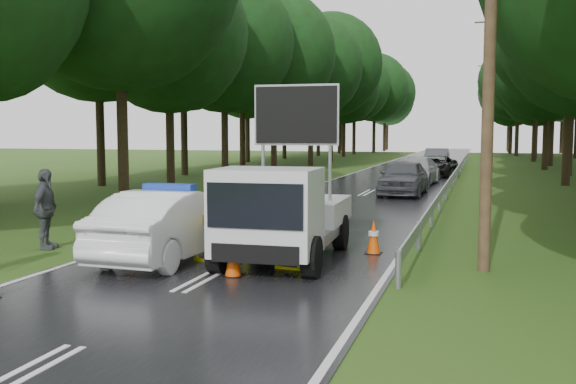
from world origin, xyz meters
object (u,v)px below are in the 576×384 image
at_px(barrier, 246,229).
at_px(officer, 252,213).
at_px(civilian, 271,219).
at_px(queue_car_first, 404,177).
at_px(work_truck, 282,215).
at_px(queue_car_second, 416,171).
at_px(queue_car_fourth, 437,159).
at_px(police_sedan, 170,225).
at_px(queue_car_third, 436,166).

xyz_separation_m(barrier, officer, (-0.55, 1.91, 0.08)).
xyz_separation_m(civilian, queue_car_first, (1.07, 15.81, -0.14)).
relative_size(work_truck, barrier, 1.96).
bearing_deg(barrier, civilian, 72.76).
relative_size(queue_car_second, queue_car_fourth, 1.06).
relative_size(officer, civilian, 0.93).
bearing_deg(queue_car_first, police_sedan, -99.82).
xyz_separation_m(officer, queue_car_second, (1.92, 20.60, -0.15)).
height_order(police_sedan, work_truck, work_truck).
distance_m(police_sedan, queue_car_second, 22.59).
bearing_deg(queue_car_second, civilian, -87.65).
bearing_deg(queue_car_fourth, police_sedan, -94.35).
height_order(work_truck, officer, work_truck).
distance_m(civilian, queue_car_first, 15.84).
xyz_separation_m(police_sedan, civilian, (2.19, 0.55, 0.17)).
bearing_deg(police_sedan, queue_car_first, -100.31).
height_order(work_truck, queue_car_second, work_truck).
bearing_deg(queue_car_third, queue_car_second, -88.97).
xyz_separation_m(work_truck, barrier, (-0.62, -0.63, -0.26)).
relative_size(work_truck, officer, 2.83).
distance_m(police_sedan, queue_car_fourth, 37.94).
relative_size(officer, queue_car_third, 0.36).
height_order(work_truck, barrier, work_truck).
height_order(barrier, queue_car_first, queue_car_first).
bearing_deg(work_truck, queue_car_second, 85.76).
relative_size(police_sedan, queue_car_fourth, 0.99).
bearing_deg(barrier, queue_car_second, 93.93).
distance_m(barrier, queue_car_first, 16.58).
distance_m(work_truck, queue_car_first, 15.91).
relative_size(civilian, queue_car_third, 0.39).
distance_m(queue_car_first, queue_car_fourth, 21.44).
height_order(civilian, queue_car_third, civilian).
relative_size(barrier, officer, 1.44).
bearing_deg(barrier, work_truck, 52.83).
distance_m(work_truck, queue_car_third, 28.62).
relative_size(officer, queue_car_second, 0.35).
relative_size(work_truck, queue_car_third, 1.02).
xyz_separation_m(queue_car_second, queue_car_fourth, (0.06, 15.44, 0.05)).
bearing_deg(police_sedan, queue_car_second, -97.26).
xyz_separation_m(barrier, queue_car_fourth, (1.43, 37.96, -0.01)).
relative_size(work_truck, queue_car_first, 1.05).
bearing_deg(barrier, officer, 113.51).
height_order(officer, queue_car_second, officer).
bearing_deg(barrier, queue_car_third, 93.59).
bearing_deg(civilian, queue_car_second, 57.61).
bearing_deg(work_truck, police_sedan, -171.66).
relative_size(police_sedan, officer, 2.69).
xyz_separation_m(barrier, queue_car_third, (1.95, 29.21, -0.12)).
relative_size(police_sedan, queue_car_third, 0.97).
xyz_separation_m(queue_car_first, queue_car_fourth, (0.03, 21.44, -0.02)).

